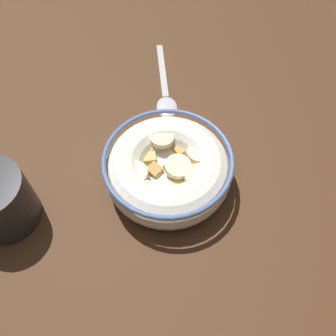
% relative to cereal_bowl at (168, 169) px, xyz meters
% --- Properties ---
extents(ground_plane, '(1.26, 1.26, 0.02)m').
position_rel_cereal_bowl_xyz_m(ground_plane, '(-0.00, -0.00, -0.04)').
color(ground_plane, '#472B19').
extents(cereal_bowl, '(0.16, 0.16, 0.05)m').
position_rel_cereal_bowl_xyz_m(cereal_bowl, '(0.00, 0.00, 0.00)').
color(cereal_bowl, silver).
rests_on(cereal_bowl, ground_plane).
extents(spoon, '(0.15, 0.11, 0.01)m').
position_rel_cereal_bowl_xyz_m(spoon, '(-0.13, -0.08, -0.03)').
color(spoon, '#B7B7BC').
rests_on(spoon, ground_plane).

